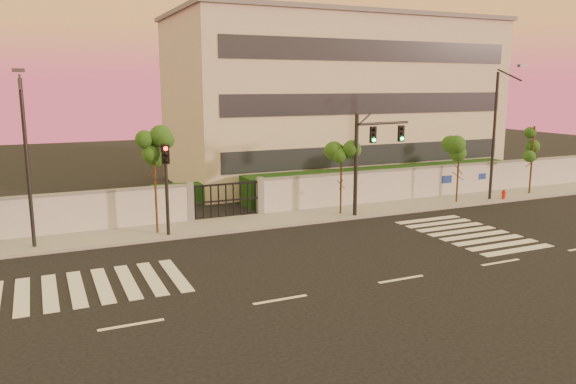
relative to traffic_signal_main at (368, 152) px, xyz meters
name	(u,v)px	position (x,y,z in m)	size (l,w,h in m)	color
ground	(401,279)	(-4.32, -9.37, -3.62)	(120.00, 120.00, 0.00)	black
sidewalk	(287,218)	(-4.32, 1.13, -3.55)	(60.00, 3.00, 0.15)	gray
perimeter_wall	(278,195)	(-4.22, 2.63, -2.55)	(60.00, 0.36, 2.20)	#AFB1B7
hedge_row	(276,190)	(-3.16, 5.37, -2.81)	(41.00, 4.25, 1.80)	black
institutional_building	(332,99)	(4.68, 12.61, 2.53)	(24.40, 12.40, 12.25)	beige
road_markings	(318,257)	(-5.90, -5.62, -3.61)	(57.00, 7.62, 0.02)	silver
street_tree_c	(155,159)	(-11.44, 0.78, 0.16)	(1.37, 1.09, 5.14)	#382314
street_tree_d	(341,164)	(-1.22, 0.72, -0.67)	(1.33, 1.06, 4.01)	#382314
street_tree_e	(459,157)	(6.94, 0.60, -0.73)	(1.39, 1.10, 3.93)	#382314
street_tree_f	(533,145)	(13.26, 0.78, -0.24)	(1.52, 1.21, 4.60)	#382314
traffic_signal_main	(368,152)	(0.00, 0.00, 0.00)	(3.62, 0.68, 5.73)	black
traffic_signal_secondary	(166,177)	(-11.06, 0.13, -0.65)	(0.36, 0.35, 4.68)	black
streetlight_west	(26,155)	(-16.97, 0.46, 0.64)	(0.47, 1.90, 7.90)	black
streetlight_east	(496,130)	(9.37, 0.17, 0.92)	(0.50, 2.02, 8.41)	black
fire_hydrant	(504,195)	(10.20, 0.01, -3.25)	(0.29, 0.28, 0.75)	red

